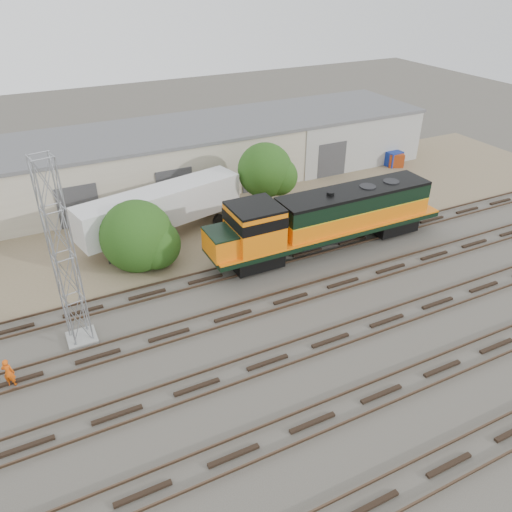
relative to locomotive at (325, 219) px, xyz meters
name	(u,v)px	position (x,y,z in m)	size (l,w,h in m)	color
ground	(244,331)	(-9.30, -6.00, -2.53)	(140.00, 140.00, 0.00)	#47423A
dirt_strip	(165,225)	(-9.30, 9.00, -2.52)	(80.00, 16.00, 0.02)	#726047
tracks	(267,362)	(-9.30, -9.00, -2.45)	(80.00, 20.40, 0.28)	black
warehouse	(136,163)	(-9.26, 16.98, 0.13)	(58.40, 10.40, 5.30)	beige
locomotive	(325,219)	(0.00, 0.00, 0.00)	(18.45, 3.24, 4.44)	black
signal_tower	(64,260)	(-17.81, -2.56, 2.73)	(1.59, 1.59, 10.82)	gray
worker	(8,373)	(-21.60, -4.62, -1.69)	(0.61, 0.40, 1.67)	#EA540D
semi_trailer	(164,207)	(-9.69, 7.11, -0.03)	(13.15, 5.40, 3.97)	silver
dumpster_blue	(392,158)	(16.15, 11.64, -1.78)	(1.60, 1.50, 1.50)	navy
dumpster_red	(395,160)	(16.24, 11.30, -1.83)	(1.50, 1.40, 1.40)	#9A3610
tree_mid	(142,238)	(-12.39, 3.79, -0.44)	(5.28, 5.03, 5.03)	#382619
tree_east	(268,172)	(-0.76, 7.28, 1.16)	(4.70, 4.48, 6.04)	#382619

